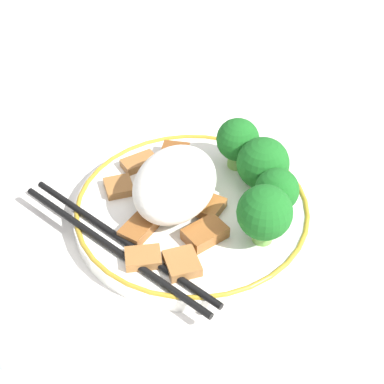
{
  "coord_description": "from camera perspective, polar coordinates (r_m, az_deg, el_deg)",
  "views": [
    {
      "loc": [
        -0.44,
        -0.15,
        0.46
      ],
      "look_at": [
        0.0,
        0.0,
        0.04
      ],
      "focal_mm": 60.0,
      "sensor_mm": 36.0,
      "label": 1
    }
  ],
  "objects": [
    {
      "name": "meat_near_back",
      "position": [
        0.61,
        -4.75,
        -3.25
      ],
      "size": [
        0.04,
        0.03,
        0.01
      ],
      "color": "brown",
      "rests_on": "plate"
    },
    {
      "name": "chopsticks",
      "position": [
        0.61,
        -6.67,
        -4.58
      ],
      "size": [
        0.11,
        0.23,
        0.01
      ],
      "color": "black",
      "rests_on": "plate"
    },
    {
      "name": "broccoli_mid_left",
      "position": [
        0.67,
        4.09,
        4.56
      ],
      "size": [
        0.05,
        0.05,
        0.06
      ],
      "color": "#72AD4C",
      "rests_on": "plate"
    },
    {
      "name": "drinking_glass",
      "position": [
        0.54,
        -15.52,
        -9.65
      ],
      "size": [
        0.07,
        0.07,
        0.09
      ],
      "color": "silver",
      "rests_on": "ground_plane"
    },
    {
      "name": "meat_mid_right",
      "position": [
        0.59,
        -4.37,
        -5.85
      ],
      "size": [
        0.04,
        0.04,
        0.01
      ],
      "color": "#9E6633",
      "rests_on": "plate"
    },
    {
      "name": "rice_mound",
      "position": [
        0.63,
        -1.65,
        0.52
      ],
      "size": [
        0.11,
        0.08,
        0.05
      ],
      "color": "white",
      "rests_on": "plate"
    },
    {
      "name": "meat_mid_left",
      "position": [
        0.69,
        -1.52,
        3.48
      ],
      "size": [
        0.03,
        0.03,
        0.01
      ],
      "color": "brown",
      "rests_on": "plate"
    },
    {
      "name": "ground_plane",
      "position": [
        0.65,
        -0.0,
        -2.32
      ],
      "size": [
        3.0,
        3.0,
        0.0
      ],
      "primitive_type": "plane",
      "color": "silver"
    },
    {
      "name": "broccoli_back_right",
      "position": [
        0.65,
        6.32,
        2.51
      ],
      "size": [
        0.05,
        0.05,
        0.06
      ],
      "color": "#72AD4C",
      "rests_on": "plate"
    },
    {
      "name": "meat_far_scatter",
      "position": [
        0.58,
        -0.89,
        -6.36
      ],
      "size": [
        0.04,
        0.04,
        0.01
      ],
      "color": "#9E6633",
      "rests_on": "plate"
    },
    {
      "name": "meat_near_right",
      "position": [
        0.66,
        -6.54,
        0.45
      ],
      "size": [
        0.04,
        0.04,
        0.01
      ],
      "color": "#9E6633",
      "rests_on": "plate"
    },
    {
      "name": "meat_near_left",
      "position": [
        0.69,
        -4.7,
        2.66
      ],
      "size": [
        0.04,
        0.04,
        0.01
      ],
      "color": "#9E6633",
      "rests_on": "plate"
    },
    {
      "name": "meat_near_front",
      "position": [
        0.63,
        1.76,
        -1.32
      ],
      "size": [
        0.03,
        0.03,
        0.01
      ],
      "color": "#995B28",
      "rests_on": "plate"
    },
    {
      "name": "broccoli_back_left",
      "position": [
        0.59,
        6.47,
        -1.9
      ],
      "size": [
        0.05,
        0.05,
        0.06
      ],
      "color": "#72AD4C",
      "rests_on": "plate"
    },
    {
      "name": "plate",
      "position": [
        0.65,
        -0.0,
        -1.71
      ],
      "size": [
        0.24,
        0.24,
        0.02
      ],
      "color": "white",
      "rests_on": "ground_plane"
    },
    {
      "name": "broccoli_back_center",
      "position": [
        0.62,
        7.54,
        0.11
      ],
      "size": [
        0.04,
        0.04,
        0.05
      ],
      "color": "#72AD4C",
      "rests_on": "plate"
    },
    {
      "name": "meat_on_rice_edge",
      "position": [
        0.61,
        1.16,
        -3.7
      ],
      "size": [
        0.05,
        0.04,
        0.01
      ],
      "color": "brown",
      "rests_on": "plate"
    }
  ]
}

